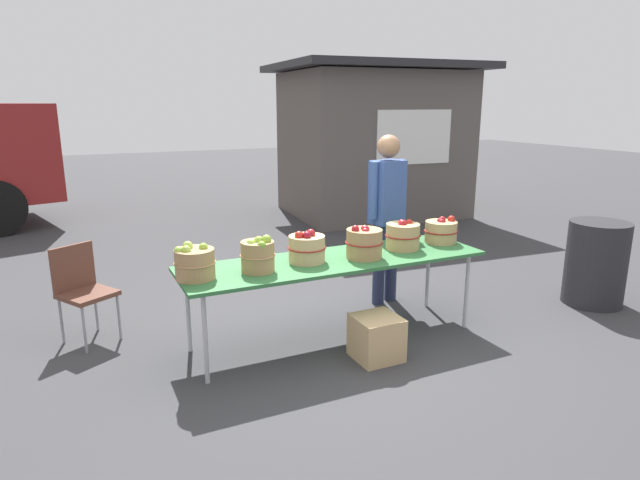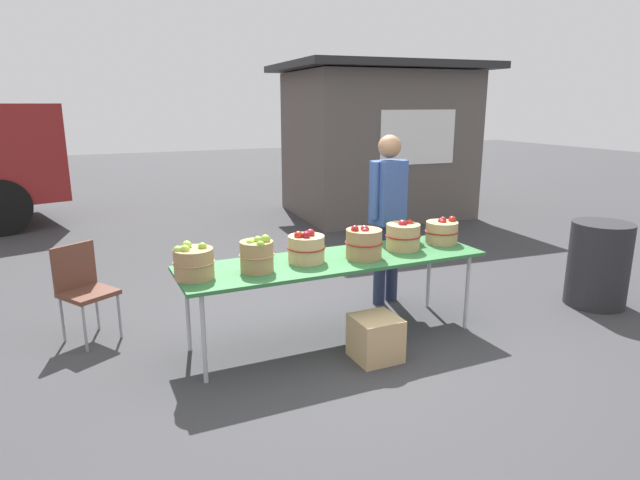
# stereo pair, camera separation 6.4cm
# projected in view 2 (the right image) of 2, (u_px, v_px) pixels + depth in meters

# --- Properties ---
(ground_plane) EXTENTS (40.00, 40.00, 0.00)m
(ground_plane) POSITION_uv_depth(u_px,v_px,m) (334.00, 339.00, 4.90)
(ground_plane) COLOR #38383A
(market_table) EXTENTS (2.70, 0.76, 0.75)m
(market_table) POSITION_uv_depth(u_px,v_px,m) (334.00, 263.00, 4.72)
(market_table) COLOR #2D6B38
(market_table) RESTS_ON ground
(apple_basket_green_0) EXTENTS (0.32, 0.32, 0.29)m
(apple_basket_green_0) POSITION_uv_depth(u_px,v_px,m) (193.00, 262.00, 4.17)
(apple_basket_green_0) COLOR #A87F51
(apple_basket_green_0) RESTS_ON market_table
(apple_basket_green_1) EXTENTS (0.29, 0.29, 0.30)m
(apple_basket_green_1) POSITION_uv_depth(u_px,v_px,m) (257.00, 255.00, 4.34)
(apple_basket_green_1) COLOR #A87F51
(apple_basket_green_1) RESTS_ON market_table
(apple_basket_red_0) EXTENTS (0.33, 0.33, 0.28)m
(apple_basket_red_0) POSITION_uv_depth(u_px,v_px,m) (306.00, 248.00, 4.60)
(apple_basket_red_0) COLOR tan
(apple_basket_red_0) RESTS_ON market_table
(apple_basket_red_1) EXTENTS (0.33, 0.33, 0.30)m
(apple_basket_red_1) POSITION_uv_depth(u_px,v_px,m) (364.00, 243.00, 4.71)
(apple_basket_red_1) COLOR #A87F51
(apple_basket_red_1) RESTS_ON market_table
(apple_basket_red_2) EXTENTS (0.33, 0.33, 0.28)m
(apple_basket_red_2) POSITION_uv_depth(u_px,v_px,m) (403.00, 236.00, 4.99)
(apple_basket_red_2) COLOR tan
(apple_basket_red_2) RESTS_ON market_table
(apple_basket_red_3) EXTENTS (0.32, 0.32, 0.26)m
(apple_basket_red_3) POSITION_uv_depth(u_px,v_px,m) (442.00, 232.00, 5.23)
(apple_basket_red_3) COLOR tan
(apple_basket_red_3) RESTS_ON market_table
(vendor_adult) EXTENTS (0.46, 0.29, 1.76)m
(vendor_adult) POSITION_uv_depth(u_px,v_px,m) (388.00, 206.00, 5.55)
(vendor_adult) COLOR #262D4C
(vendor_adult) RESTS_ON ground
(food_kiosk) EXTENTS (3.70, 3.14, 2.74)m
(food_kiosk) POSITION_uv_depth(u_px,v_px,m) (377.00, 140.00, 10.13)
(food_kiosk) COLOR #59514C
(food_kiosk) RESTS_ON ground
(folding_chair) EXTENTS (0.55, 0.55, 0.86)m
(folding_chair) POSITION_uv_depth(u_px,v_px,m) (83.00, 285.00, 4.79)
(folding_chair) COLOR brown
(folding_chair) RESTS_ON ground
(trash_barrel) EXTENTS (0.60, 0.60, 0.88)m
(trash_barrel) POSITION_uv_depth(u_px,v_px,m) (598.00, 264.00, 5.63)
(trash_barrel) COLOR #262628
(trash_barrel) RESTS_ON ground
(produce_crate) EXTENTS (0.37, 0.37, 0.37)m
(produce_crate) POSITION_uv_depth(u_px,v_px,m) (375.00, 338.00, 4.48)
(produce_crate) COLOR tan
(produce_crate) RESTS_ON ground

